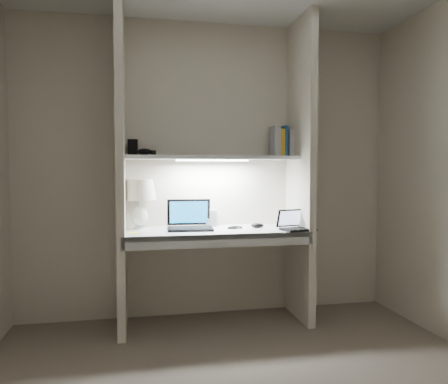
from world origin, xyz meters
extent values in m
cube|color=beige|center=(0.00, 1.50, 1.25)|extent=(3.20, 0.01, 2.50)
cube|color=beige|center=(-0.73, 1.23, 1.25)|extent=(0.06, 0.55, 2.50)
cube|color=beige|center=(0.73, 1.23, 1.25)|extent=(0.06, 0.55, 2.50)
cube|color=white|center=(0.00, 1.23, 0.75)|extent=(1.40, 0.55, 0.04)
cube|color=silver|center=(0.00, 0.96, 0.72)|extent=(1.46, 0.03, 0.10)
cube|color=silver|center=(0.00, 1.32, 1.35)|extent=(1.40, 0.36, 0.03)
cube|color=white|center=(0.00, 1.32, 1.33)|extent=(0.60, 0.04, 0.02)
cylinder|color=white|center=(-0.59, 1.38, 0.78)|extent=(0.10, 0.10, 0.02)
ellipsoid|color=white|center=(-0.59, 1.38, 0.87)|extent=(0.14, 0.14, 0.17)
cylinder|color=white|center=(-0.59, 1.38, 0.97)|extent=(0.02, 0.02, 0.07)
sphere|color=#FFD899|center=(-0.59, 1.38, 1.05)|extent=(0.04, 0.04, 0.04)
cube|color=black|center=(-0.20, 1.23, 0.78)|extent=(0.36, 0.26, 0.02)
cube|color=black|center=(-0.20, 1.23, 0.79)|extent=(0.31, 0.19, 0.00)
cube|color=black|center=(-0.19, 1.38, 0.90)|extent=(0.36, 0.08, 0.22)
cube|color=#1B91E8|center=(-0.19, 1.38, 0.90)|extent=(0.31, 0.06, 0.18)
cube|color=black|center=(0.64, 1.04, 0.78)|extent=(0.28, 0.22, 0.02)
cube|color=black|center=(0.64, 1.04, 0.79)|extent=(0.23, 0.16, 0.00)
cube|color=black|center=(0.62, 1.14, 0.86)|extent=(0.25, 0.10, 0.15)
cube|color=silver|center=(0.62, 1.13, 0.86)|extent=(0.22, 0.09, 0.12)
cube|color=silver|center=(0.00, 1.43, 0.84)|extent=(0.11, 0.09, 0.14)
ellipsoid|color=black|center=(0.37, 1.25, 0.79)|extent=(0.12, 0.09, 0.04)
torus|color=black|center=(0.19, 1.26, 0.78)|extent=(0.11, 0.11, 0.01)
cube|color=yellow|center=(-0.64, 1.15, 0.77)|extent=(0.09, 0.09, 0.00)
cube|color=silver|center=(0.75, 1.37, 1.48)|extent=(0.04, 0.17, 0.23)
cube|color=#2958A5|center=(0.72, 1.37, 1.49)|extent=(0.05, 0.17, 0.26)
cube|color=#B5B5B1|center=(0.68, 1.37, 1.48)|extent=(0.05, 0.17, 0.23)
cube|color=#20598E|center=(0.63, 1.37, 1.49)|extent=(0.03, 0.17, 0.26)
cube|color=gold|center=(0.59, 1.37, 1.48)|extent=(0.04, 0.17, 0.23)
cube|color=#ACACB1|center=(0.55, 1.37, 1.49)|extent=(0.05, 0.17, 0.26)
cube|color=black|center=(-0.64, 1.43, 1.43)|extent=(0.08, 0.06, 0.13)
ellipsoid|color=black|center=(-0.55, 1.33, 1.39)|extent=(0.15, 0.14, 0.06)
camera|label=1|loc=(-0.62, -2.22, 1.26)|focal=35.00mm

